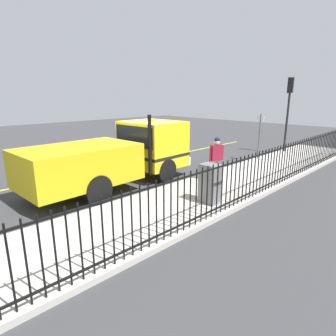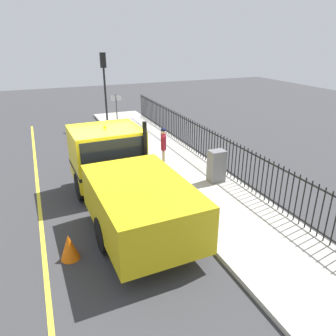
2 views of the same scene
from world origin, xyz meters
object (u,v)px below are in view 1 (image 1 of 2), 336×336
object	(u,v)px
worker_standing	(217,154)
traffic_light_near	(289,100)
traffic_cone	(55,175)
street_sign	(260,131)
work_truck	(123,152)
utility_cabinet	(210,184)

from	to	relation	value
worker_standing	traffic_light_near	bearing A→B (deg)	-153.26
traffic_cone	street_sign	size ratio (longest dim) A/B	0.30
traffic_light_near	traffic_cone	world-z (taller)	traffic_light_near
worker_standing	traffic_light_near	size ratio (longest dim) A/B	0.40
work_truck	traffic_light_near	bearing A→B (deg)	77.75
traffic_light_near	utility_cabinet	xyz separation A→B (m)	(1.93, -9.96, -2.39)
worker_standing	utility_cabinet	size ratio (longest dim) A/B	1.39
traffic_light_near	utility_cabinet	distance (m)	10.42
utility_cabinet	work_truck	bearing A→B (deg)	-172.43
work_truck	traffic_cone	distance (m)	2.87
work_truck	worker_standing	distance (m)	3.65
traffic_light_near	utility_cabinet	bearing A→B (deg)	90.94
traffic_light_near	worker_standing	bearing A→B (deg)	84.59
work_truck	utility_cabinet	xyz separation A→B (m)	(3.82, 0.51, -0.54)
street_sign	traffic_cone	bearing A→B (deg)	-111.50
street_sign	worker_standing	bearing A→B (deg)	-81.27
work_truck	traffic_cone	size ratio (longest dim) A/B	9.59
traffic_light_near	street_sign	bearing A→B (deg)	78.07
traffic_cone	utility_cabinet	bearing A→B (deg)	23.13
work_truck	utility_cabinet	bearing A→B (deg)	5.54
worker_standing	utility_cabinet	bearing A→B (deg)	53.54
traffic_cone	work_truck	bearing A→B (deg)	45.56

